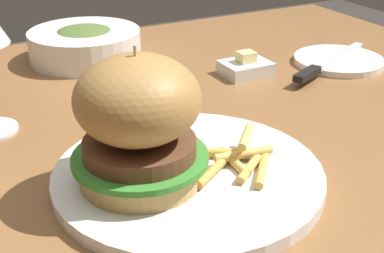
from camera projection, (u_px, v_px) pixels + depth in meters
dining_table at (194, 199)px, 0.68m from camera, size 1.11×0.92×0.74m
main_plate at (188, 175)px, 0.54m from camera, size 0.27×0.27×0.01m
burger_sandwich at (138, 121)px, 0.49m from camera, size 0.13×0.13×0.13m
fries_pile at (236, 159)px, 0.53m from camera, size 0.10×0.09×0.03m
bread_plate at (339, 61)px, 0.86m from camera, size 0.14×0.14×0.01m
table_knife at (325, 64)px, 0.82m from camera, size 0.21×0.11×0.01m
butter_dish at (246, 67)px, 0.81m from camera, size 0.07×0.06×0.04m
soup_bowl at (85, 44)px, 0.87m from camera, size 0.18×0.18×0.05m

